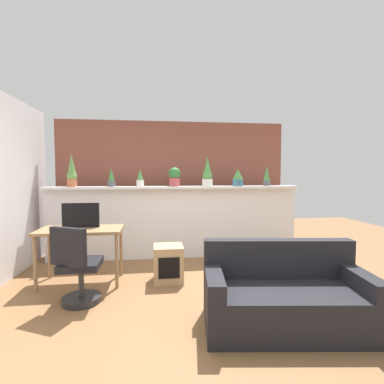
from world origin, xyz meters
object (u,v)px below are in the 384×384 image
at_px(potted_plant_2, 140,178).
at_px(side_cube_shelf, 168,264).
at_px(couch, 285,297).
at_px(potted_plant_5, 238,178).
at_px(potted_plant_6, 267,176).
at_px(office_chair, 77,271).
at_px(potted_plant_4, 207,173).
at_px(potted_plant_1, 111,178).
at_px(desk, 81,235).
at_px(potted_plant_3, 175,176).
at_px(tv_monitor, 81,215).
at_px(potted_plant_0, 72,172).

xyz_separation_m(potted_plant_2, side_cube_shelf, (0.43, -1.13, -1.16)).
relative_size(side_cube_shelf, couch, 0.30).
distance_m(potted_plant_5, potted_plant_6, 0.57).
xyz_separation_m(side_cube_shelf, couch, (1.08, -1.33, 0.03)).
relative_size(potted_plant_5, office_chair, 0.33).
height_order(potted_plant_4, office_chair, potted_plant_4).
height_order(potted_plant_2, potted_plant_5, potted_plant_5).
distance_m(potted_plant_1, potted_plant_6, 2.77).
bearing_deg(desk, side_cube_shelf, -4.71).
distance_m(potted_plant_3, office_chair, 2.38).
relative_size(potted_plant_4, couch, 0.32).
relative_size(potted_plant_4, office_chair, 0.58).
bearing_deg(potted_plant_5, potted_plant_4, 172.83).
relative_size(potted_plant_1, potted_plant_4, 0.60).
xyz_separation_m(potted_plant_6, desk, (-3.04, -1.07, -0.79)).
bearing_deg(tv_monitor, potted_plant_6, 18.01).
height_order(potted_plant_1, side_cube_shelf, potted_plant_1).
bearing_deg(tv_monitor, desk, -79.78).
relative_size(potted_plant_1, side_cube_shelf, 0.63).
bearing_deg(couch, office_chair, 160.76).
xyz_separation_m(desk, office_chair, (0.12, -0.68, -0.28)).
bearing_deg(potted_plant_2, potted_plant_3, 3.43).
bearing_deg(couch, potted_plant_3, 109.98).
xyz_separation_m(potted_plant_1, potted_plant_3, (1.08, 0.05, 0.04)).
height_order(potted_plant_4, tv_monitor, potted_plant_4).
distance_m(potted_plant_2, office_chair, 2.09).
bearing_deg(office_chair, potted_plant_6, 30.99).
bearing_deg(couch, tv_monitor, 146.41).
relative_size(potted_plant_0, side_cube_shelf, 1.08).
bearing_deg(desk, potted_plant_1, 74.98).
bearing_deg(tv_monitor, potted_plant_3, 35.87).
bearing_deg(potted_plant_6, couch, -107.52).
distance_m(potted_plant_0, potted_plant_6, 3.41).
distance_m(potted_plant_5, office_chair, 3.08).
height_order(potted_plant_2, couch, potted_plant_2).
bearing_deg(potted_plant_5, side_cube_shelf, -139.78).
bearing_deg(potted_plant_0, potted_plant_2, 1.23).
distance_m(side_cube_shelf, couch, 1.71).
xyz_separation_m(potted_plant_4, potted_plant_6, (1.11, 0.00, -0.05)).
xyz_separation_m(potted_plant_0, potted_plant_2, (1.12, 0.02, -0.11)).
relative_size(potted_plant_1, desk, 0.29).
bearing_deg(potted_plant_5, potted_plant_1, 179.79).
distance_m(potted_plant_0, desk, 1.37).
xyz_separation_m(potted_plant_3, potted_plant_4, (0.59, 0.01, 0.05)).
xyz_separation_m(potted_plant_3, desk, (-1.35, -1.07, -0.78)).
distance_m(office_chair, couch, 2.26).
distance_m(potted_plant_5, couch, 2.69).
relative_size(potted_plant_1, office_chair, 0.35).
bearing_deg(potted_plant_2, tv_monitor, -128.90).
bearing_deg(potted_plant_6, potted_plant_1, -178.69).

